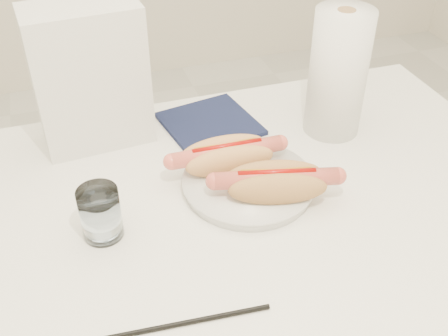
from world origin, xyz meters
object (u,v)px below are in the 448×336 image
object	(u,v)px
table	(209,255)
hotdog_left	(227,156)
napkin_box	(90,77)
water_glass	(100,213)
plate	(248,184)
hotdog_right	(276,183)
paper_towel_roll	(338,74)

from	to	relation	value
table	hotdog_left	bearing A→B (deg)	59.42
napkin_box	water_glass	bearing A→B (deg)	-101.26
water_glass	plate	bearing A→B (deg)	7.87
table	water_glass	size ratio (longest dim) A/B	14.05
hotdog_left	water_glass	size ratio (longest dim) A/B	2.26
table	plate	distance (m)	0.14
plate	water_glass	bearing A→B (deg)	-172.13
plate	water_glass	xyz separation A→B (m)	(-0.25, -0.03, 0.03)
plate	hotdog_right	bearing A→B (deg)	-60.30
plate	hotdog_left	size ratio (longest dim) A/B	1.12
table	paper_towel_roll	xyz separation A→B (m)	(0.31, 0.20, 0.18)
hotdog_right	water_glass	bearing A→B (deg)	-168.86
hotdog_left	water_glass	world-z (taller)	water_glass
napkin_box	hotdog_left	bearing A→B (deg)	-48.87
hotdog_right	hotdog_left	bearing A→B (deg)	132.78
water_glass	napkin_box	world-z (taller)	napkin_box
hotdog_left	hotdog_right	size ratio (longest dim) A/B	0.97
hotdog_right	paper_towel_roll	distance (m)	0.27
hotdog_left	paper_towel_roll	bearing A→B (deg)	19.78
paper_towel_roll	hotdog_right	bearing A→B (deg)	-137.57
plate	paper_towel_roll	size ratio (longest dim) A/B	0.90
hotdog_left	napkin_box	distance (m)	0.29
plate	hotdog_right	size ratio (longest dim) A/B	1.09
table	napkin_box	xyz separation A→B (m)	(-0.13, 0.31, 0.19)
table	hotdog_right	size ratio (longest dim) A/B	6.05
table	hotdog_left	world-z (taller)	hotdog_left
napkin_box	hotdog_right	bearing A→B (deg)	-53.76
napkin_box	paper_towel_roll	size ratio (longest dim) A/B	1.09
hotdog_left	water_glass	bearing A→B (deg)	-159.06
table	napkin_box	size ratio (longest dim) A/B	4.58
hotdog_left	paper_towel_roll	xyz separation A→B (m)	(0.24, 0.08, 0.08)
table	hotdog_right	distance (m)	0.16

